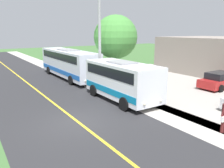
# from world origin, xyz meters

# --- Properties ---
(ground_plane) EXTENTS (120.00, 120.00, 0.00)m
(ground_plane) POSITION_xyz_m (0.00, 0.00, 0.00)
(ground_plane) COLOR #3D6633
(road_surface) EXTENTS (8.00, 100.00, 0.01)m
(road_surface) POSITION_xyz_m (0.00, 0.00, 0.00)
(road_surface) COLOR #28282B
(road_surface) RESTS_ON ground
(sidewalk) EXTENTS (2.40, 100.00, 0.01)m
(sidewalk) POSITION_xyz_m (-5.20, 0.00, 0.00)
(sidewalk) COLOR #B2ADA3
(sidewalk) RESTS_ON ground
(road_centre_line) EXTENTS (0.16, 100.00, 0.00)m
(road_centre_line) POSITION_xyz_m (0.00, 0.00, 0.01)
(road_centre_line) COLOR gold
(road_centre_line) RESTS_ON ground
(shuttle_bus_front) EXTENTS (2.74, 6.69, 2.87)m
(shuttle_bus_front) POSITION_xyz_m (-4.55, -2.03, 1.58)
(shuttle_bus_front) COLOR white
(shuttle_bus_front) RESTS_ON ground
(transit_bus_rear) EXTENTS (2.60, 10.77, 3.11)m
(transit_bus_rear) POSITION_xyz_m (-4.48, -11.85, 1.71)
(transit_bus_rear) COLOR silver
(transit_bus_rear) RESTS_ON ground
(street_light_pole) EXTENTS (1.97, 0.24, 8.70)m
(street_light_pole) POSITION_xyz_m (-4.89, -5.96, 4.76)
(street_light_pole) COLOR #9E9EA3
(street_light_pole) RESTS_ON ground
(parked_car_near) EXTENTS (4.41, 2.05, 1.45)m
(parked_car_near) POSITION_xyz_m (-14.05, -0.11, 0.69)
(parked_car_near) COLOR #A51E1E
(parked_car_near) RESTS_ON ground
(tree_curbside) EXTENTS (4.16, 4.16, 6.53)m
(tree_curbside) POSITION_xyz_m (-7.40, -7.07, 4.44)
(tree_curbside) COLOR brown
(tree_curbside) RESTS_ON ground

